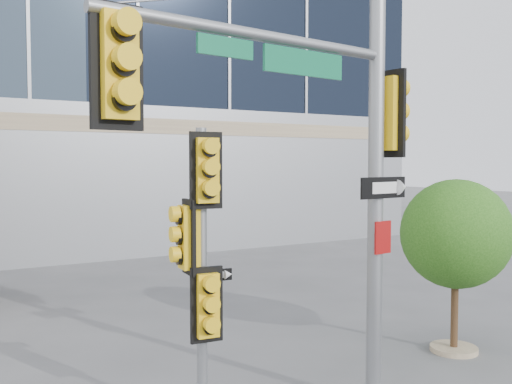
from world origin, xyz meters
TOP-DOWN VIEW (x-y plane):
  - main_signal_pole at (-0.60, -1.17)m, footprint 5.00×1.06m
  - secondary_signal_pole at (-2.07, -0.36)m, footprint 0.73×0.59m
  - street_tree at (3.69, 0.05)m, footprint 2.21×2.16m

SIDE VIEW (x-z plane):
  - street_tree at x=3.69m, z-range 0.54..3.99m
  - secondary_signal_pole at x=-2.07m, z-range 0.37..4.62m
  - main_signal_pole at x=-0.60m, z-range 0.77..7.22m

